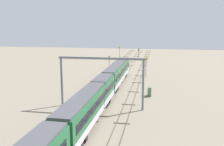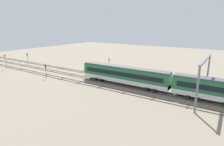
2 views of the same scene
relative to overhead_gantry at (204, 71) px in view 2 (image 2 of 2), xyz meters
name	(u,v)px [view 2 (image 2 of 2)]	position (x,y,z in m)	size (l,w,h in m)	color
ground_plane	(134,87)	(15.58, 0.20, -6.33)	(191.97, 191.97, 0.00)	gray
track_near_foreground	(141,82)	(15.58, -4.45, -6.26)	(175.97, 2.40, 0.16)	#59544C
track_with_train	(134,87)	(15.58, 0.20, -6.26)	(175.97, 2.40, 0.16)	#59544C
track_middle	(125,92)	(15.58, 4.85, -6.26)	(175.97, 2.40, 0.16)	#59544C
overhead_gantry	(204,71)	(0.00, 0.00, 0.00)	(0.40, 14.74, 8.76)	slate
speed_sign_near_foreground	(5,60)	(63.81, 6.57, -3.10)	(0.14, 0.83, 5.10)	#4C4C51
speed_sign_mid_trackside	(109,64)	(27.43, -6.26, -2.92)	(0.14, 0.81, 5.45)	#4C4C51
signal_light_trackside_approach	(27,57)	(63.14, -1.60, -3.34)	(0.31, 0.32, 4.58)	#4C4C51
signal_light_trackside_departure	(46,69)	(41.35, 6.63, -3.74)	(0.31, 0.32, 3.91)	#4C4C51
relay_cabinet	(170,80)	(8.71, -7.91, -5.42)	(1.30, 0.74, 1.82)	#597259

